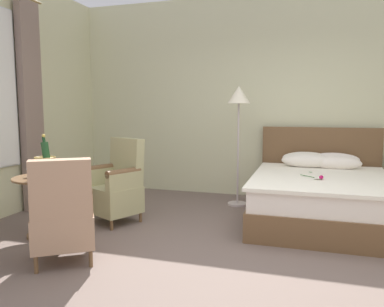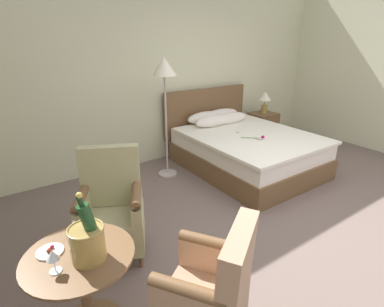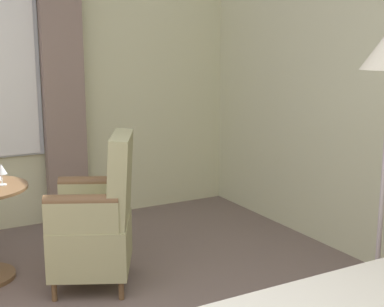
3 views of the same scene
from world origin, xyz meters
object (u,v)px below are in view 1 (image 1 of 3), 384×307
floor_lamp_brass (239,105)px  wine_glass_near_bucket (59,165)px  wine_glass_near_edge (30,167)px  armchair_facing_bed (63,214)px  champagne_bucket (45,165)px  side_table_round (48,201)px  bed (321,194)px  snack_plate (43,173)px  armchair_by_window (117,186)px

floor_lamp_brass → wine_glass_near_bucket: size_ratio=11.54×
wine_glass_near_edge → armchair_facing_bed: 0.98m
champagne_bucket → wine_glass_near_bucket: 0.26m
wine_glass_near_edge → side_table_round: bearing=25.4°
floor_lamp_brass → champagne_bucket: floor_lamp_brass is taller
wine_glass_near_edge → armchair_facing_bed: armchair_facing_bed is taller
bed → wine_glass_near_bucket: 3.19m
wine_glass_near_edge → floor_lamp_brass: bearing=46.3°
champagne_bucket → armchair_facing_bed: champagne_bucket is taller
bed → floor_lamp_brass: bearing=159.3°
side_table_round → wine_glass_near_bucket: (0.03, 0.18, 0.38)m
side_table_round → snack_plate: bearing=139.1°
bed → wine_glass_near_edge: 3.46m
floor_lamp_brass → wine_glass_near_edge: 2.85m
wine_glass_near_bucket → wine_glass_near_edge: 0.32m
snack_plate → wine_glass_near_edge: bearing=-91.8°
bed → champagne_bucket: bearing=-151.0°
floor_lamp_brass → wine_glass_near_bucket: bearing=-134.7°
side_table_round → armchair_by_window: 0.85m
floor_lamp_brass → side_table_round: floor_lamp_brass is taller
bed → armchair_facing_bed: bearing=-137.6°
wine_glass_near_bucket → armchair_by_window: (0.43, 0.53, -0.33)m
snack_plate → armchair_facing_bed: armchair_facing_bed is taller
snack_plate → armchair_by_window: bearing=43.5°
bed → armchair_by_window: size_ratio=2.06×
champagne_bucket → armchair_by_window: bearing=62.1°
snack_plate → armchair_facing_bed: size_ratio=0.18×
bed → snack_plate: 3.36m
wine_glass_near_bucket → snack_plate: 0.21m
snack_plate → side_table_round: bearing=-40.9°
side_table_round → bed: bearing=27.4°
wine_glass_near_edge → armchair_by_window: armchair_by_window is taller
wine_glass_near_edge → bed: bearing=27.3°
champagne_bucket → wine_glass_near_edge: 0.21m
bed → wine_glass_near_edge: size_ratio=13.95×
side_table_round → armchair_facing_bed: armchair_facing_bed is taller
wine_glass_near_bucket → wine_glass_near_edge: bearing=-126.4°
wine_glass_near_edge → champagne_bucket: bearing=-0.8°
wine_glass_near_bucket → armchair_by_window: size_ratio=0.14×
champagne_bucket → armchair_by_window: champagne_bucket is taller
bed → floor_lamp_brass: 1.65m
champagne_bucket → armchair_facing_bed: bearing=-41.7°
floor_lamp_brass → wine_glass_near_edge: (-1.92, -2.00, -0.67)m
snack_plate → armchair_by_window: (0.61, 0.58, -0.23)m
wine_glass_near_edge → wine_glass_near_bucket: bearing=53.6°
wine_glass_near_edge → armchair_facing_bed: (0.77, -0.51, -0.32)m
champagne_bucket → armchair_facing_bed: (0.57, -0.51, -0.35)m
floor_lamp_brass → snack_plate: (-1.91, -1.80, -0.77)m
side_table_round → wine_glass_near_bucket: 0.42m
armchair_by_window → wine_glass_near_edge: bearing=-128.4°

